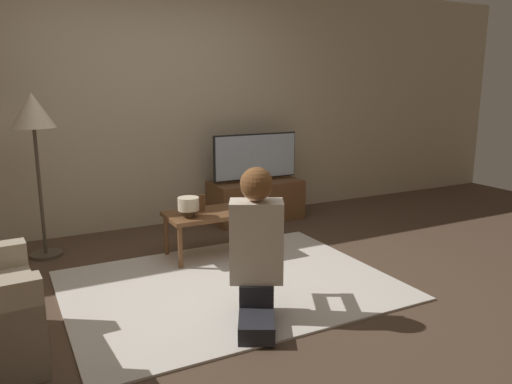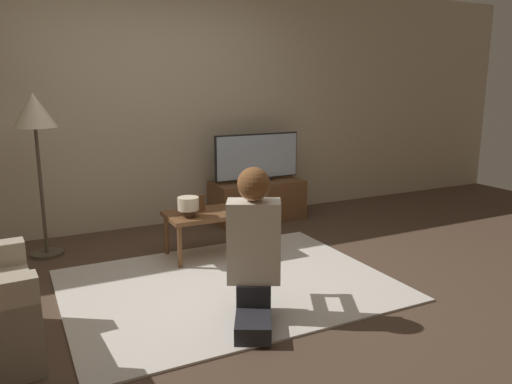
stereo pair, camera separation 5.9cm
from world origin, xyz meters
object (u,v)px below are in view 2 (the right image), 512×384
at_px(person_kneeling, 254,244).
at_px(table_lamp, 188,205).
at_px(tv, 257,157).
at_px(coffee_table, 212,217).
at_px(floor_lamp, 35,120).

relative_size(person_kneeling, table_lamp, 5.55).
bearing_deg(tv, person_kneeling, -117.35).
height_order(coffee_table, table_lamp, table_lamp).
relative_size(floor_lamp, table_lamp, 8.03).
distance_m(coffee_table, floor_lamp, 1.72).
xyz_separation_m(coffee_table, floor_lamp, (-1.33, 0.68, 0.85)).
bearing_deg(tv, table_lamp, -139.59).
bearing_deg(coffee_table, table_lamp, -163.55).
bearing_deg(coffee_table, person_kneeling, -99.75).
bearing_deg(table_lamp, person_kneeling, -88.83).
bearing_deg(table_lamp, coffee_table, 16.45).
bearing_deg(floor_lamp, coffee_table, -27.02).
bearing_deg(coffee_table, floor_lamp, 152.98).
bearing_deg(tv, floor_lamp, -174.24).
xyz_separation_m(person_kneeling, table_lamp, (-0.02, 1.19, -0.00)).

